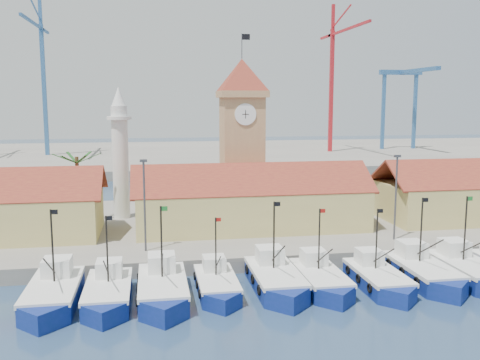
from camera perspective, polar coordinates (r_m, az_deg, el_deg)
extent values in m
plane|color=navy|center=(44.30, 6.08, -12.87)|extent=(400.00, 400.00, 0.00)
cube|color=gray|center=(66.49, 0.48, -4.90)|extent=(140.00, 32.00, 1.50)
cube|color=gray|center=(150.88, -5.27, 2.63)|extent=(240.00, 80.00, 2.00)
cube|color=navy|center=(46.02, -19.24, -11.76)|extent=(3.80, 8.60, 1.95)
cube|color=navy|center=(42.07, -20.22, -13.75)|extent=(3.80, 3.80, 1.95)
cube|color=silver|center=(45.70, -19.30, -10.61)|extent=(3.88, 8.84, 0.38)
cube|color=silver|center=(47.45, -18.92, -8.78)|extent=(2.28, 2.39, 1.52)
cylinder|color=black|center=(45.34, -19.37, -6.74)|extent=(0.15, 0.15, 6.08)
cube|color=black|center=(44.67, -19.20, -3.24)|extent=(0.54, 0.02, 0.38)
cube|color=navy|center=(45.17, -13.87, -11.97)|extent=(3.51, 7.94, 1.80)
cube|color=navy|center=(41.48, -14.27, -13.86)|extent=(3.51, 3.51, 1.80)
cube|color=silver|center=(44.87, -13.91, -10.89)|extent=(3.58, 8.16, 0.35)
cube|color=silver|center=(46.50, -13.77, -9.15)|extent=(2.10, 2.20, 1.40)
cylinder|color=black|center=(44.52, -13.99, -7.26)|extent=(0.14, 0.14, 5.61)
cube|color=black|center=(43.88, -13.78, -3.98)|extent=(0.50, 0.02, 0.35)
cube|color=navy|center=(45.06, -8.25, -11.79)|extent=(3.82, 8.65, 1.97)
cube|color=navy|center=(41.03, -8.09, -13.86)|extent=(3.82, 3.82, 1.97)
cube|color=silver|center=(44.74, -8.28, -10.61)|extent=(3.90, 8.89, 0.38)
cube|color=silver|center=(46.52, -8.37, -8.73)|extent=(2.29, 2.40, 1.53)
cylinder|color=black|center=(44.37, -8.38, -6.65)|extent=(0.15, 0.15, 6.11)
cube|color=#197226|center=(43.73, -8.10, -3.04)|extent=(0.55, 0.02, 0.38)
cube|color=navy|center=(46.03, -2.50, -11.39)|extent=(3.20, 7.23, 1.64)
cube|color=navy|center=(42.67, -1.88, -13.02)|extent=(3.20, 3.20, 1.64)
cube|color=silver|center=(45.76, -2.51, -10.42)|extent=(3.26, 7.44, 0.32)
cube|color=silver|center=(47.24, -2.79, -8.88)|extent=(1.92, 2.01, 1.28)
cylinder|color=black|center=(45.44, -2.60, -7.18)|extent=(0.13, 0.13, 5.12)
cube|color=#A5140F|center=(44.88, -2.33, -4.25)|extent=(0.46, 0.02, 0.32)
cube|color=navy|center=(46.98, 3.75, -10.88)|extent=(3.78, 8.55, 1.94)
cube|color=navy|center=(43.09, 5.09, -12.71)|extent=(3.78, 3.78, 1.94)
cube|color=silver|center=(46.67, 3.76, -9.75)|extent=(3.85, 8.78, 0.38)
cube|color=silver|center=(48.40, 3.18, -8.01)|extent=(2.27, 2.37, 1.51)
cylinder|color=black|center=(46.32, 3.64, -6.00)|extent=(0.15, 0.15, 6.04)
cube|color=black|center=(45.77, 4.00, -2.58)|extent=(0.54, 0.02, 0.38)
cube|color=navy|center=(47.64, 8.53, -10.74)|extent=(3.45, 7.80, 1.77)
cube|color=navy|center=(44.17, 10.14, -12.34)|extent=(3.45, 3.45, 1.77)
cube|color=silver|center=(47.36, 8.56, -9.73)|extent=(3.52, 8.02, 0.34)
cube|color=silver|center=(48.89, 7.86, -8.16)|extent=(2.07, 2.17, 1.38)
cylinder|color=black|center=(47.03, 8.44, -6.35)|extent=(0.14, 0.14, 5.52)
cube|color=#A5140F|center=(46.52, 8.80, -3.28)|extent=(0.49, 0.02, 0.34)
cube|color=navy|center=(48.76, 14.44, -10.47)|extent=(3.43, 7.76, 1.76)
cube|color=navy|center=(45.46, 16.47, -11.95)|extent=(3.43, 3.43, 1.76)
cube|color=silver|center=(48.48, 14.48, -9.48)|extent=(3.50, 7.98, 0.34)
cube|color=silver|center=(49.95, 13.60, -7.98)|extent=(2.06, 2.16, 1.37)
cylinder|color=black|center=(48.16, 14.36, -6.20)|extent=(0.14, 0.14, 5.49)
cube|color=black|center=(47.69, 14.74, -3.21)|extent=(0.49, 0.02, 0.34)
cube|color=navy|center=(51.42, 18.83, -9.60)|extent=(3.77, 8.53, 1.94)
cube|color=navy|center=(47.93, 21.29, -11.06)|extent=(3.77, 3.77, 1.94)
cube|color=silver|center=(51.14, 18.89, -8.57)|extent=(3.85, 8.77, 0.38)
cube|color=silver|center=(52.71, 17.82, -7.04)|extent=(2.26, 2.37, 1.51)
cylinder|color=black|center=(50.83, 18.76, -5.14)|extent=(0.15, 0.15, 6.03)
cube|color=black|center=(50.40, 19.18, -2.02)|extent=(0.54, 0.02, 0.38)
cube|color=navy|center=(53.30, 22.96, -9.19)|extent=(3.79, 8.57, 1.95)
cube|color=silver|center=(53.03, 23.02, -8.18)|extent=(3.86, 8.81, 0.38)
cube|color=silver|center=(54.54, 21.86, -6.72)|extent=(2.27, 2.38, 1.52)
cylinder|color=black|center=(52.72, 22.89, -4.86)|extent=(0.15, 0.15, 6.06)
cube|color=#197226|center=(52.33, 23.32, -1.84)|extent=(0.54, 0.02, 0.38)
cube|color=tan|center=(62.00, 1.14, -3.04)|extent=(26.00, 10.00, 4.50)
cube|color=#984026|center=(58.94, 1.60, 0.06)|extent=(27.04, 5.13, 3.21)
cube|color=#984026|center=(63.81, 0.73, 0.70)|extent=(27.04, 5.13, 3.21)
cube|color=tan|center=(67.05, 0.19, 2.37)|extent=(5.00, 5.00, 15.00)
cube|color=tan|center=(66.69, 0.20, 9.13)|extent=(5.80, 5.80, 0.80)
pyramid|color=#984026|center=(66.76, 0.20, 11.11)|extent=(5.80, 5.80, 4.00)
cylinder|color=white|center=(64.19, 0.59, 7.02)|extent=(2.60, 0.15, 2.60)
cube|color=black|center=(64.11, 0.60, 7.02)|extent=(0.08, 0.02, 1.00)
cube|color=black|center=(64.11, 0.60, 7.02)|extent=(0.80, 0.02, 0.08)
cylinder|color=#3F3F44|center=(67.02, 0.20, 14.10)|extent=(0.10, 0.10, 3.00)
cube|color=black|center=(67.22, 0.63, 15.02)|extent=(1.00, 0.03, 0.70)
cylinder|color=silver|center=(68.21, -12.62, 1.85)|extent=(2.00, 2.00, 14.00)
cylinder|color=silver|center=(67.83, -12.77, 6.47)|extent=(3.00, 3.00, 0.40)
cone|color=silver|center=(67.80, -12.84, 8.66)|extent=(1.80, 1.80, 2.40)
cylinder|color=brown|center=(67.09, -16.89, -1.01)|extent=(0.44, 0.44, 8.00)
cube|color=#1B4F1B|center=(66.44, -15.83, 2.25)|extent=(2.80, 0.35, 1.18)
cube|color=#1B4F1B|center=(67.72, -16.31, 2.35)|extent=(1.71, 2.60, 1.18)
cube|color=#1B4F1B|center=(67.89, -17.49, 2.31)|extent=(1.71, 2.60, 1.18)
cube|color=#1B4F1B|center=(66.80, -18.22, 2.18)|extent=(2.80, 0.35, 1.18)
cube|color=#1B4F1B|center=(65.50, -17.77, 2.09)|extent=(1.71, 2.60, 1.18)
cube|color=#1B4F1B|center=(65.32, -16.56, 2.13)|extent=(1.71, 2.60, 1.18)
cylinder|color=#3F3F44|center=(52.67, -10.14, -2.72)|extent=(0.20, 0.20, 9.00)
cube|color=#3F3F44|center=(52.01, -10.26, 2.04)|extent=(0.70, 0.25, 0.25)
cylinder|color=#3F3F44|center=(58.46, 16.27, -1.83)|extent=(0.20, 0.20, 9.00)
cube|color=#3F3F44|center=(57.87, 16.45, 2.46)|extent=(0.70, 0.25, 0.25)
cube|color=#316196|center=(150.13, -20.15, 8.94)|extent=(1.00, 1.00, 33.65)
cube|color=#316196|center=(141.37, -21.25, 15.40)|extent=(0.60, 25.36, 0.60)
cube|color=#316196|center=(156.14, -20.12, 14.73)|extent=(0.60, 10.00, 0.60)
cube|color=#316196|center=(151.88, -20.56, 16.62)|extent=(0.80, 0.80, 7.00)
cube|color=red|center=(153.27, 9.71, 9.24)|extent=(1.00, 1.00, 33.29)
cube|color=red|center=(143.73, 11.41, 15.52)|extent=(0.60, 28.41, 0.60)
cube|color=red|center=(159.03, 9.24, 14.87)|extent=(0.60, 10.00, 0.60)
cube|color=red|center=(154.93, 9.90, 16.71)|extent=(0.80, 0.80, 7.00)
cube|color=#316196|center=(164.61, 15.03, 7.04)|extent=(0.90, 0.90, 22.00)
cube|color=#316196|center=(169.01, 18.13, 6.94)|extent=(0.90, 0.90, 22.00)
cube|color=#316196|center=(166.94, 16.77, 10.94)|extent=(13.00, 1.40, 1.40)
cube|color=#316196|center=(158.03, 18.40, 11.03)|extent=(1.40, 22.00, 1.00)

